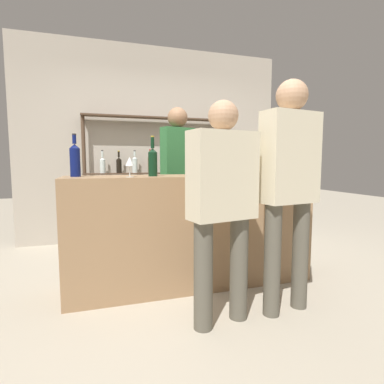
% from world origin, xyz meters
% --- Properties ---
extents(ground_plane, '(16.00, 16.00, 0.00)m').
position_xyz_m(ground_plane, '(0.00, 0.00, 0.00)').
color(ground_plane, '#B2A893').
extents(bar_counter, '(2.23, 0.54, 1.02)m').
position_xyz_m(bar_counter, '(0.00, 0.00, 0.51)').
color(bar_counter, '#997551').
rests_on(bar_counter, ground_plane).
extents(back_wall, '(3.83, 0.12, 2.80)m').
position_xyz_m(back_wall, '(0.00, 1.87, 1.40)').
color(back_wall, '#B2A899').
rests_on(back_wall, ground_plane).
extents(back_shelf, '(2.06, 0.18, 1.78)m').
position_xyz_m(back_shelf, '(0.01, 1.69, 1.17)').
color(back_shelf, '#4C3828').
rests_on(back_shelf, ground_plane).
extents(counter_bottle_0, '(0.08, 0.08, 0.30)m').
position_xyz_m(counter_bottle_0, '(0.35, -0.06, 1.13)').
color(counter_bottle_0, black).
rests_on(counter_bottle_0, bar_counter).
extents(counter_bottle_1, '(0.08, 0.08, 0.37)m').
position_xyz_m(counter_bottle_1, '(0.77, 0.17, 1.16)').
color(counter_bottle_1, black).
rests_on(counter_bottle_1, bar_counter).
extents(counter_bottle_2, '(0.08, 0.08, 0.31)m').
position_xyz_m(counter_bottle_2, '(0.02, 0.11, 1.14)').
color(counter_bottle_2, brown).
rests_on(counter_bottle_2, bar_counter).
extents(counter_bottle_3, '(0.08, 0.08, 0.34)m').
position_xyz_m(counter_bottle_3, '(-0.37, -0.07, 1.15)').
color(counter_bottle_3, black).
rests_on(counter_bottle_3, bar_counter).
extents(counter_bottle_4, '(0.08, 0.08, 0.35)m').
position_xyz_m(counter_bottle_4, '(-1.00, 0.04, 1.16)').
color(counter_bottle_4, '#0F1956').
rests_on(counter_bottle_4, bar_counter).
extents(wine_glass, '(0.07, 0.07, 0.16)m').
position_xyz_m(wine_glass, '(-0.57, -0.16, 1.14)').
color(wine_glass, silver).
rests_on(wine_glass, bar_counter).
extents(customer_center, '(0.50, 0.29, 1.55)m').
position_xyz_m(customer_center, '(-0.01, -0.73, 0.90)').
color(customer_center, '#575347').
rests_on(customer_center, ground_plane).
extents(server_behind_counter, '(0.41, 0.27, 1.77)m').
position_xyz_m(server_behind_counter, '(0.08, 0.81, 1.07)').
color(server_behind_counter, black).
rests_on(server_behind_counter, ground_plane).
extents(customer_right, '(0.46, 0.26, 1.73)m').
position_xyz_m(customer_right, '(0.53, -0.72, 1.02)').
color(customer_right, '#575347').
rests_on(customer_right, ground_plane).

